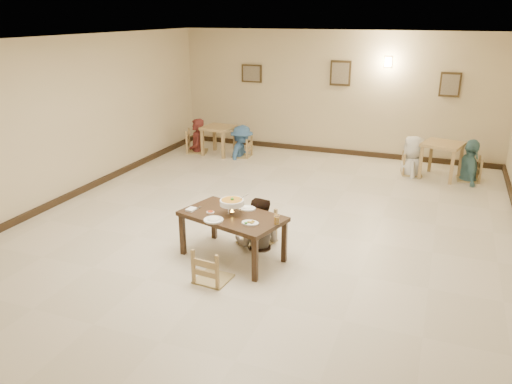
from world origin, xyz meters
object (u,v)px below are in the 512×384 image
at_px(curry_warmer, 232,203).
at_px(bg_chair_rl, 413,154).
at_px(bg_table_left, 219,132).
at_px(bg_diner_b, 242,125).
at_px(chair_near, 212,249).
at_px(bg_table_right, 442,149).
at_px(main_diner, 258,198).
at_px(drink_glass, 277,220).
at_px(bg_chair_ll, 197,131).
at_px(main_table, 232,220).
at_px(bg_chair_rr, 471,159).
at_px(bg_chair_lr, 242,139).
at_px(chair_far, 257,212).
at_px(bg_diner_a, 196,119).
at_px(bg_diner_d, 474,139).
at_px(bg_diner_c, 415,136).

relative_size(curry_warmer, bg_chair_rl, 0.42).
height_order(curry_warmer, bg_table_left, curry_warmer).
relative_size(bg_chair_rl, bg_diner_b, 0.58).
relative_size(chair_near, bg_diner_b, 0.59).
height_order(bg_table_left, bg_table_right, bg_table_right).
distance_m(main_diner, bg_chair_rl, 4.95).
relative_size(drink_glass, bg_chair_ll, 0.13).
xyz_separation_m(main_table, bg_table_left, (-2.59, 5.05, -0.02)).
relative_size(bg_chair_rr, bg_diner_b, 0.61).
relative_size(bg_table_right, bg_chair_ll, 0.88).
distance_m(drink_glass, bg_chair_ll, 6.48).
bearing_deg(bg_chair_lr, chair_far, 22.77).
relative_size(bg_chair_lr, bg_diner_a, 0.53).
relative_size(drink_glass, bg_diner_b, 0.09).
xyz_separation_m(chair_far, bg_diner_d, (3.11, 4.49, 0.39)).
height_order(chair_near, bg_diner_c, bg_diner_c).
distance_m(chair_far, bg_diner_a, 5.57).
distance_m(bg_table_right, bg_diner_c, 0.63).
bearing_deg(bg_chair_ll, bg_diner_b, -109.61).
bearing_deg(bg_chair_ll, bg_chair_rl, -109.90).
height_order(bg_diner_a, bg_diner_b, bg_diner_a).
height_order(bg_table_right, bg_chair_rl, bg_chair_rl).
bearing_deg(bg_diner_c, curry_warmer, -30.65).
bearing_deg(main_diner, bg_chair_rr, -131.59).
bearing_deg(bg_diner_a, bg_diner_c, 61.72).
distance_m(main_diner, curry_warmer, 0.56).
xyz_separation_m(chair_far, main_diner, (0.04, -0.09, 0.27)).
height_order(bg_chair_lr, bg_chair_rr, bg_chair_rr).
relative_size(chair_far, chair_near, 1.08).
bearing_deg(bg_chair_lr, main_diner, 22.81).
xyz_separation_m(bg_table_left, bg_chair_rr, (5.85, 0.06, -0.10)).
height_order(chair_far, drink_glass, chair_far).
bearing_deg(drink_glass, bg_diner_d, 63.88).
xyz_separation_m(main_diner, bg_diner_b, (-2.16, 4.54, 0.01)).
distance_m(main_table, main_diner, 0.59).
height_order(bg_chair_rl, bg_diner_c, bg_diner_c).
bearing_deg(bg_diner_b, bg_chair_rr, -91.55).
distance_m(bg_chair_lr, bg_diner_a, 1.30).
bearing_deg(main_table, bg_chair_rr, 73.17).
distance_m(chair_near, bg_diner_a, 6.59).
xyz_separation_m(bg_diner_b, bg_diner_c, (4.06, 0.02, 0.08)).
xyz_separation_m(chair_far, bg_chair_lr, (-2.11, 4.45, -0.05)).
bearing_deg(bg_diner_b, chair_far, -156.59).
bearing_deg(drink_glass, bg_chair_rr, 63.88).
xyz_separation_m(main_diner, bg_diner_d, (3.07, 4.58, 0.12)).
height_order(chair_far, bg_diner_a, bg_diner_a).
bearing_deg(bg_diner_a, bg_diner_b, 62.00).
xyz_separation_m(bg_chair_rl, bg_diner_b, (-4.06, -0.02, 0.33)).
height_order(main_diner, bg_diner_d, bg_diner_d).
relative_size(bg_table_right, bg_diner_b, 0.60).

